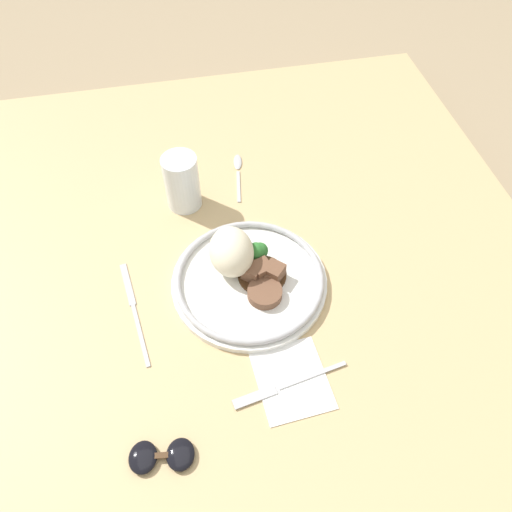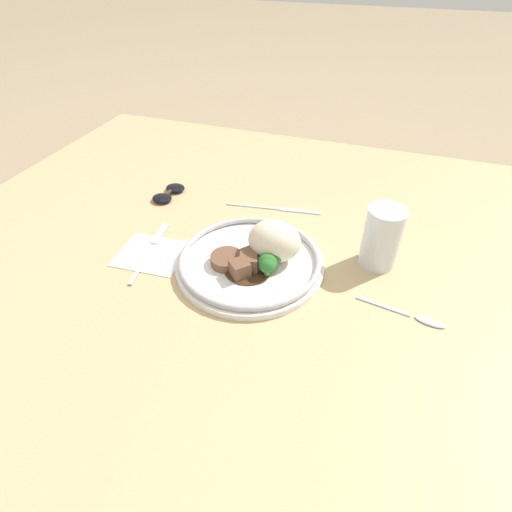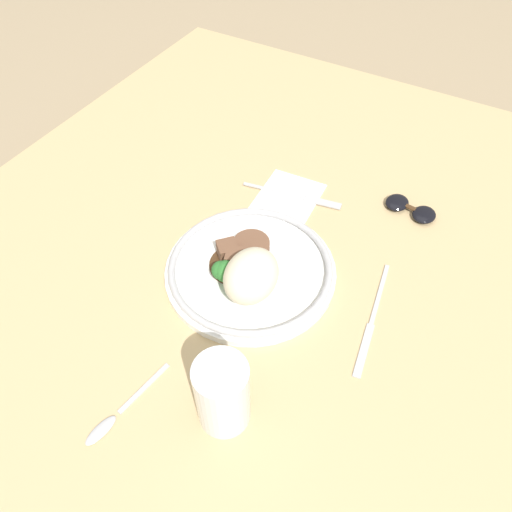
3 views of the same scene
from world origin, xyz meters
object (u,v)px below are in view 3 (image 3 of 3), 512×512
plate (249,270)px  knife (372,321)px  fork (301,197)px  juice_glass (223,397)px  spoon (112,419)px  sunglasses (410,209)px

plate → knife: bearing=95.6°
plate → fork: (-0.22, -0.01, -0.02)m
juice_glass → fork: bearing=-167.2°
juice_glass → spoon: bearing=-57.1°
fork → knife: bearing=-51.8°
juice_glass → knife: size_ratio=0.54×
fork → spoon: same height
plate → knife: size_ratio=1.28×
plate → sunglasses: (-0.29, 0.18, -0.02)m
fork → spoon: (0.52, -0.03, -0.00)m
plate → knife: (-0.02, 0.21, -0.02)m
juice_glass → spoon: 0.16m
fork → sunglasses: (-0.07, 0.19, 0.00)m
plate → fork: plate is taller
juice_glass → spoon: (0.08, -0.13, -0.05)m
sunglasses → spoon: bearing=-13.2°
plate → knife: plate is taller
knife → spoon: size_ratio=1.48×
juice_glass → fork: (-0.43, -0.10, -0.05)m
spoon → knife: bearing=151.4°
juice_glass → knife: juice_glass is taller
plate → juice_glass: size_ratio=2.37×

